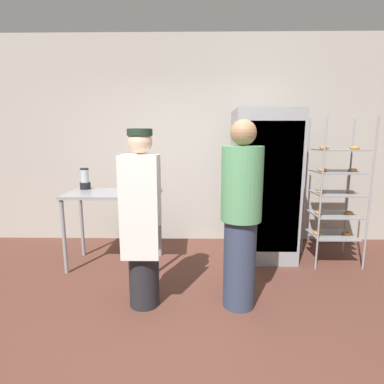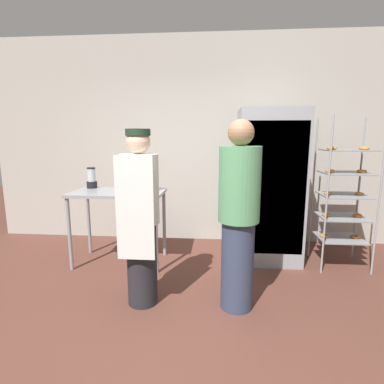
# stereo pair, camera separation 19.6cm
# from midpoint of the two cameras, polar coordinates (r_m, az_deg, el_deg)

# --- Properties ---
(ground_plane) EXTENTS (14.00, 14.00, 0.00)m
(ground_plane) POSITION_cam_midpoint_polar(r_m,az_deg,el_deg) (2.78, -2.42, -24.04)
(ground_plane) COLOR brown
(back_wall) EXTENTS (6.40, 0.12, 3.03)m
(back_wall) POSITION_cam_midpoint_polar(r_m,az_deg,el_deg) (4.57, -0.90, 9.62)
(back_wall) COLOR #ADA89E
(back_wall) RESTS_ON ground_plane
(refrigerator) EXTENTS (0.79, 0.75, 1.91)m
(refrigerator) POSITION_cam_midpoint_polar(r_m,az_deg,el_deg) (3.95, 12.06, 1.18)
(refrigerator) COLOR gray
(refrigerator) RESTS_ON ground_plane
(baking_rack) EXTENTS (0.59, 0.53, 1.81)m
(baking_rack) POSITION_cam_midpoint_polar(r_m,az_deg,el_deg) (4.07, 24.45, -0.16)
(baking_rack) COLOR #93969B
(baking_rack) RESTS_ON ground_plane
(prep_counter) EXTENTS (1.12, 0.62, 0.92)m
(prep_counter) POSITION_cam_midpoint_polar(r_m,az_deg,el_deg) (3.78, -16.11, -1.79)
(prep_counter) COLOR gray
(prep_counter) RESTS_ON ground_plane
(donut_box) EXTENTS (0.28, 0.24, 0.28)m
(donut_box) POSITION_cam_midpoint_polar(r_m,az_deg,el_deg) (3.66, -11.22, 0.68)
(donut_box) COLOR white
(donut_box) RESTS_ON prep_counter
(blender_pitcher) EXTENTS (0.13, 0.13, 0.27)m
(blender_pitcher) POSITION_cam_midpoint_polar(r_m,az_deg,el_deg) (4.08, -21.03, 2.17)
(blender_pitcher) COLOR black
(blender_pitcher) RESTS_ON prep_counter
(person_baker) EXTENTS (0.35, 0.37, 1.64)m
(person_baker) POSITION_cam_midpoint_polar(r_m,az_deg,el_deg) (2.77, -11.48, -4.79)
(person_baker) COLOR #232328
(person_baker) RESTS_ON ground_plane
(person_customer) EXTENTS (0.37, 0.37, 1.72)m
(person_customer) POSITION_cam_midpoint_polar(r_m,az_deg,el_deg) (2.72, 7.26, -4.44)
(person_customer) COLOR #333D56
(person_customer) RESTS_ON ground_plane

